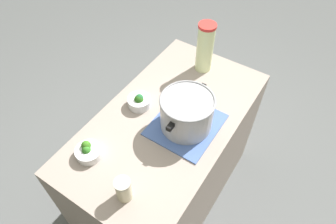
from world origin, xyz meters
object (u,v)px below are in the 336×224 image
object	(u,v)px
lemonade_pitcher	(205,48)
broccoli_bowl_front	(88,151)
cooking_pot	(187,112)
broccoli_bowl_center	(139,101)
mason_jar	(124,189)

from	to	relation	value
lemonade_pitcher	broccoli_bowl_front	world-z (taller)	lemonade_pitcher
broccoli_bowl_front	cooking_pot	bearing A→B (deg)	143.97
cooking_pot	broccoli_bowl_front	world-z (taller)	cooking_pot
broccoli_bowl_front	broccoli_bowl_center	xyz separation A→B (m)	(-0.38, 0.01, 0.01)
cooking_pot	broccoli_bowl_center	bearing A→B (deg)	-86.17
cooking_pot	broccoli_bowl_center	distance (m)	0.29
cooking_pot	mason_jar	size ratio (longest dim) A/B	2.74
cooking_pot	mason_jar	xyz separation A→B (m)	(0.47, -0.02, -0.04)
mason_jar	broccoli_bowl_front	xyz separation A→B (m)	(-0.07, -0.27, -0.03)
lemonade_pitcher	mason_jar	xyz separation A→B (m)	(0.91, 0.12, -0.09)
cooking_pot	broccoli_bowl_center	xyz separation A→B (m)	(0.02, -0.28, -0.07)
lemonade_pitcher	broccoli_bowl_front	size ratio (longest dim) A/B	2.43
lemonade_pitcher	broccoli_bowl_center	xyz separation A→B (m)	(0.45, -0.14, -0.12)
broccoli_bowl_center	cooking_pot	bearing A→B (deg)	93.83
lemonade_pitcher	mason_jar	distance (m)	0.92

